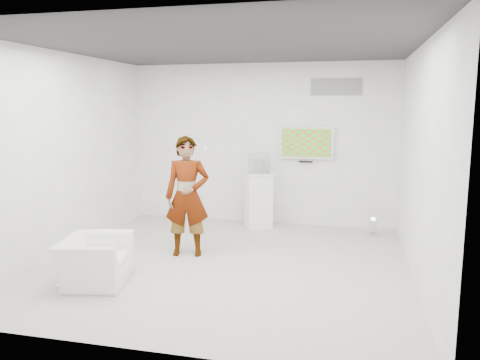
{
  "coord_description": "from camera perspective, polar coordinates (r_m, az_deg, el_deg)",
  "views": [
    {
      "loc": [
        1.66,
        -6.16,
        2.21
      ],
      "look_at": [
        0.04,
        0.6,
        1.11
      ],
      "focal_mm": 35.0,
      "sensor_mm": 36.0,
      "label": 1
    }
  ],
  "objects": [
    {
      "name": "vitrine",
      "position": [
        8.5,
        2.29,
        2.05
      ],
      "size": [
        0.44,
        0.44,
        0.35
      ],
      "primitive_type": "cube",
      "rotation": [
        0.0,
        0.0,
        0.33
      ],
      "color": "white",
      "rests_on": "pedestal"
    },
    {
      "name": "logo_decal",
      "position": [
        8.66,
        11.63,
        11.06
      ],
      "size": [
        0.9,
        0.02,
        0.3
      ],
      "primitive_type": "cube",
      "color": "slate",
      "rests_on": "room"
    },
    {
      "name": "wii_remote",
      "position": [
        6.99,
        -4.37,
        3.98
      ],
      "size": [
        0.09,
        0.12,
        0.03
      ],
      "primitive_type": "cube",
      "rotation": [
        0.0,
        0.0,
        0.55
      ],
      "color": "white",
      "rests_on": "person"
    },
    {
      "name": "tv",
      "position": [
        8.68,
        8.1,
        4.54
      ],
      "size": [
        1.0,
        0.08,
        0.6
      ],
      "primitive_type": "cube",
      "color": "silver",
      "rests_on": "room"
    },
    {
      "name": "person",
      "position": [
        6.96,
        -6.45,
        -1.99
      ],
      "size": [
        0.73,
        0.56,
        1.78
      ],
      "primitive_type": "imported",
      "rotation": [
        0.0,
        0.0,
        0.23
      ],
      "color": "white",
      "rests_on": "room"
    },
    {
      "name": "armchair",
      "position": [
        6.24,
        -17.27,
        -9.35
      ],
      "size": [
        0.94,
        1.03,
        0.58
      ],
      "primitive_type": "imported",
      "rotation": [
        0.0,
        0.0,
        1.76
      ],
      "color": "white",
      "rests_on": "room"
    },
    {
      "name": "console",
      "position": [
        8.51,
        2.29,
        1.66
      ],
      "size": [
        0.15,
        0.16,
        0.23
      ],
      "primitive_type": "cube",
      "rotation": [
        0.0,
        0.0,
        0.77
      ],
      "color": "white",
      "rests_on": "pedestal"
    },
    {
      "name": "pedestal",
      "position": [
        8.61,
        2.26,
        -2.44
      ],
      "size": [
        0.65,
        0.65,
        1.01
      ],
      "primitive_type": "cube",
      "rotation": [
        0.0,
        0.0,
        0.42
      ],
      "color": "white",
      "rests_on": "room"
    },
    {
      "name": "room",
      "position": [
        6.42,
        -1.59,
        2.63
      ],
      "size": [
        5.01,
        5.01,
        3.0
      ],
      "color": "beige",
      "rests_on": "ground"
    },
    {
      "name": "floor_uplight",
      "position": [
        8.39,
        15.91,
        -5.53
      ],
      "size": [
        0.23,
        0.23,
        0.31
      ],
      "primitive_type": "cylinder",
      "rotation": [
        0.0,
        0.0,
        -0.15
      ],
      "color": "silver",
      "rests_on": "room"
    }
  ]
}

